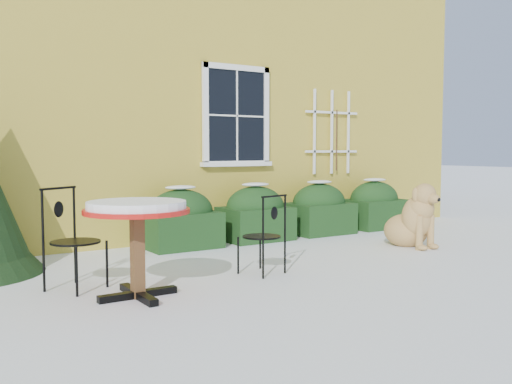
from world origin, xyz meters
TOP-DOWN VIEW (x-y plane):
  - ground at (0.00, 0.00)m, footprint 80.00×80.00m
  - house at (0.00, 7.00)m, footprint 12.40×8.40m
  - hedge_row at (1.65, 2.55)m, footprint 4.95×0.80m
  - bistro_table at (-1.89, 0.19)m, footprint 1.01×1.01m
  - patio_chair_near at (-0.28, 0.40)m, footprint 0.50×0.50m
  - patio_chair_far at (-2.32, 0.90)m, footprint 0.63×0.63m
  - dog at (2.58, 0.73)m, footprint 0.67×1.08m

SIDE VIEW (x-z plane):
  - ground at x=0.00m, z-range 0.00..0.00m
  - dog at x=2.58m, z-range -0.10..0.88m
  - hedge_row at x=1.65m, z-range -0.05..0.86m
  - patio_chair_near at x=-0.28m, z-range 0.00..0.92m
  - patio_chair_far at x=-2.32m, z-range 0.00..1.05m
  - bistro_table at x=-1.89m, z-range 0.31..1.25m
  - house at x=0.00m, z-range 0.02..6.42m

